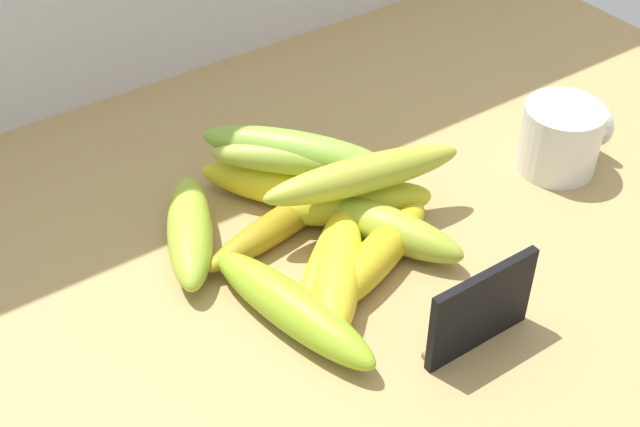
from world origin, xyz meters
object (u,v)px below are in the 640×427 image
object	(u,v)px
banana_2	(378,255)
banana_6	(190,231)
coffee_mug	(562,138)
banana_11	(293,150)
chalkboard_sign	(480,312)
banana_10	(363,175)
banana_7	(383,226)
banana_9	(302,160)
banana_3	(292,308)
banana_5	(355,203)
banana_8	(282,187)
banana_1	(338,278)
banana_0	(342,238)
banana_4	(285,220)

from	to	relation	value
banana_2	banana_6	distance (cm)	18.19
coffee_mug	banana_11	bearing A→B (deg)	156.55
chalkboard_sign	banana_10	size ratio (longest dim) A/B	0.54
banana_7	banana_9	bearing A→B (deg)	109.00
coffee_mug	banana_3	distance (cm)	36.69
banana_2	banana_7	distance (cm)	3.98
coffee_mug	banana_5	bearing A→B (deg)	167.75
banana_2	banana_8	xyz separation A→B (cm)	(-1.92, 13.61, 0.17)
banana_1	banana_8	distance (cm)	14.54
banana_3	banana_5	distance (cm)	15.51
banana_6	banana_8	xyz separation A→B (cm)	(11.09, 0.89, -0.12)
chalkboard_sign	banana_2	world-z (taller)	chalkboard_sign
banana_0	banana_5	size ratio (longest dim) A/B	1.33
coffee_mug	banana_1	world-z (taller)	coffee_mug
banana_9	banana_10	bearing A→B (deg)	-60.78
banana_0	banana_6	xyz separation A→B (cm)	(-11.84, 8.67, 0.48)
banana_1	banana_8	bearing A→B (deg)	77.65
banana_0	banana_2	xyz separation A→B (cm)	(1.17, -4.04, 0.19)
banana_6	banana_9	xyz separation A→B (cm)	(12.58, -0.54, 3.56)
banana_1	banana_3	bearing A→B (deg)	-172.26
chalkboard_sign	banana_7	world-z (taller)	chalkboard_sign
banana_11	banana_1	bearing A→B (deg)	-107.65
chalkboard_sign	banana_6	size ratio (longest dim) A/B	0.68
banana_11	coffee_mug	bearing A→B (deg)	-23.45
banana_0	coffee_mug	bearing A→B (deg)	-4.30
chalkboard_sign	banana_7	xyz separation A→B (cm)	(1.29, 14.97, -1.78)
banana_7	banana_11	distance (cm)	11.87
coffee_mug	banana_11	world-z (taller)	banana_11
banana_2	banana_10	bearing A→B (deg)	65.94
coffee_mug	banana_9	world-z (taller)	coffee_mug
chalkboard_sign	banana_9	world-z (taller)	chalkboard_sign
banana_0	banana_5	xyz separation A→B (cm)	(3.72, 3.05, 0.45)
chalkboard_sign	banana_3	world-z (taller)	chalkboard_sign
banana_8	banana_1	bearing A→B (deg)	-102.35
banana_10	banana_11	bearing A→B (deg)	115.09
banana_1	banana_4	size ratio (longest dim) A/B	0.89
chalkboard_sign	coffee_mug	xyz separation A→B (cm)	(24.56, 14.11, -0.08)
banana_6	banana_7	xyz separation A→B (cm)	(15.78, -9.85, -0.10)
banana_0	banana_8	bearing A→B (deg)	94.46
banana_4	banana_8	world-z (taller)	banana_8
banana_11	banana_7	bearing A→B (deg)	-72.77
chalkboard_sign	banana_0	bearing A→B (deg)	99.32
banana_6	banana_7	world-z (taller)	banana_6
coffee_mug	banana_10	distance (cm)	23.72
banana_10	banana_9	bearing A→B (deg)	119.22
banana_0	banana_9	world-z (taller)	banana_9
chalkboard_sign	banana_7	distance (cm)	15.13
banana_2	banana_9	bearing A→B (deg)	92.06
chalkboard_sign	coffee_mug	size ratio (longest dim) A/B	1.10
banana_7	banana_11	size ratio (longest dim) A/B	0.89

